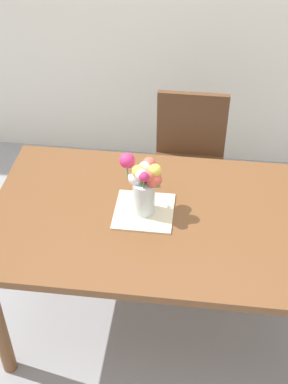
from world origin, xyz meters
TOP-DOWN VIEW (x-y plane):
  - ground_plane at (0.00, 0.00)m, footprint 12.00×12.00m
  - dining_table at (0.00, 0.00)m, footprint 1.61×0.94m
  - chair_far at (0.09, 0.81)m, footprint 0.42×0.42m
  - placemat at (-0.09, 0.02)m, footprint 0.27×0.27m
  - flower_vase at (-0.09, 0.03)m, footprint 0.20×0.17m

SIDE VIEW (x-z plane):
  - ground_plane at x=0.00m, z-range 0.00..0.00m
  - chair_far at x=0.09m, z-range 0.07..0.97m
  - dining_table at x=0.00m, z-range 0.29..1.06m
  - placemat at x=-0.09m, z-range 0.77..0.78m
  - flower_vase at x=-0.09m, z-range 0.80..1.08m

